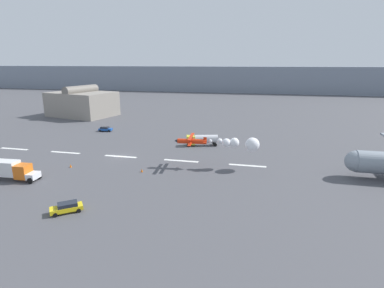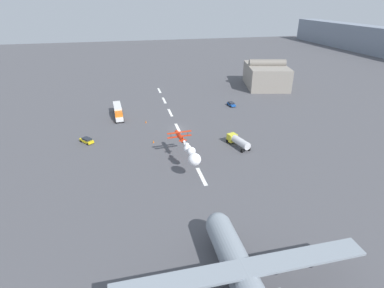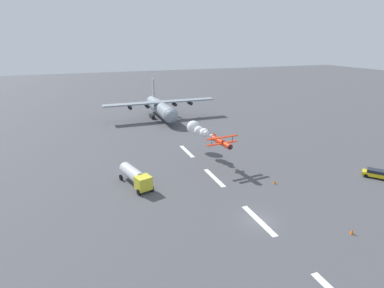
{
  "view_description": "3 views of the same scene",
  "coord_description": "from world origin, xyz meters",
  "px_view_note": "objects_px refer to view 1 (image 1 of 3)",
  "views": [
    {
      "loc": [
        31.88,
        -63.76,
        21.68
      ],
      "look_at": [
        18.01,
        -2.84,
        4.88
      ],
      "focal_mm": 28.63,
      "sensor_mm": 36.0,
      "label": 1
    },
    {
      "loc": [
        87.96,
        -15.97,
        37.94
      ],
      "look_at": [
        18.74,
        0.26,
        3.23
      ],
      "focal_mm": 28.31,
      "sensor_mm": 36.0,
      "label": 2
    },
    {
      "loc": [
        -31.01,
        21.58,
        23.71
      ],
      "look_at": [
        26.35,
        0.0,
        2.8
      ],
      "focal_mm": 28.51,
      "sensor_mm": 36.0,
      "label": 3
    }
  ],
  "objects_px": {
    "followme_car_yellow": "(67,207)",
    "traffic_cone_near": "(71,166)",
    "fuel_tanker_truck": "(202,139)",
    "traffic_cone_far": "(142,170)",
    "stunt_biplane_red": "(234,143)",
    "semi_truck_orange": "(2,169)",
    "airport_staff_sedan": "(105,129)"
  },
  "relations": [
    {
      "from": "semi_truck_orange",
      "to": "airport_staff_sedan",
      "type": "bearing_deg",
      "value": 91.95
    },
    {
      "from": "followme_car_yellow",
      "to": "airport_staff_sedan",
      "type": "xyz_separation_m",
      "value": [
        -21.39,
        51.66,
        -0.0
      ]
    },
    {
      "from": "fuel_tanker_truck",
      "to": "traffic_cone_near",
      "type": "height_order",
      "value": "fuel_tanker_truck"
    },
    {
      "from": "stunt_biplane_red",
      "to": "traffic_cone_near",
      "type": "bearing_deg",
      "value": -167.61
    },
    {
      "from": "stunt_biplane_red",
      "to": "traffic_cone_near",
      "type": "distance_m",
      "value": 34.94
    },
    {
      "from": "stunt_biplane_red",
      "to": "semi_truck_orange",
      "type": "distance_m",
      "value": 45.38
    },
    {
      "from": "stunt_biplane_red",
      "to": "traffic_cone_far",
      "type": "bearing_deg",
      "value": -159.45
    },
    {
      "from": "followme_car_yellow",
      "to": "traffic_cone_far",
      "type": "distance_m",
      "value": 19.2
    },
    {
      "from": "semi_truck_orange",
      "to": "followme_car_yellow",
      "type": "bearing_deg",
      "value": -24.71
    },
    {
      "from": "stunt_biplane_red",
      "to": "traffic_cone_far",
      "type": "height_order",
      "value": "stunt_biplane_red"
    },
    {
      "from": "stunt_biplane_red",
      "to": "traffic_cone_far",
      "type": "distance_m",
      "value": 19.8
    },
    {
      "from": "fuel_tanker_truck",
      "to": "semi_truck_orange",
      "type": "bearing_deg",
      "value": -134.95
    },
    {
      "from": "semi_truck_orange",
      "to": "traffic_cone_near",
      "type": "xyz_separation_m",
      "value": [
        8.47,
        8.81,
        -1.73
      ]
    },
    {
      "from": "semi_truck_orange",
      "to": "traffic_cone_near",
      "type": "relative_size",
      "value": 17.83
    },
    {
      "from": "semi_truck_orange",
      "to": "traffic_cone_near",
      "type": "bearing_deg",
      "value": 46.14
    },
    {
      "from": "fuel_tanker_truck",
      "to": "airport_staff_sedan",
      "type": "distance_m",
      "value": 35.19
    },
    {
      "from": "traffic_cone_near",
      "to": "traffic_cone_far",
      "type": "distance_m",
      "value": 15.86
    },
    {
      "from": "followme_car_yellow",
      "to": "airport_staff_sedan",
      "type": "relative_size",
      "value": 1.08
    },
    {
      "from": "followme_car_yellow",
      "to": "traffic_cone_far",
      "type": "height_order",
      "value": "followme_car_yellow"
    },
    {
      "from": "followme_car_yellow",
      "to": "traffic_cone_near",
      "type": "distance_m",
      "value": 21.35
    },
    {
      "from": "semi_truck_orange",
      "to": "traffic_cone_far",
      "type": "bearing_deg",
      "value": 21.36
    },
    {
      "from": "traffic_cone_near",
      "to": "followme_car_yellow",
      "type": "bearing_deg",
      "value": -57.46
    },
    {
      "from": "semi_truck_orange",
      "to": "followme_car_yellow",
      "type": "distance_m",
      "value": 22.0
    },
    {
      "from": "fuel_tanker_truck",
      "to": "followme_car_yellow",
      "type": "xyz_separation_m",
      "value": [
        -12.27,
        -41.46,
        -0.92
      ]
    },
    {
      "from": "stunt_biplane_red",
      "to": "followme_car_yellow",
      "type": "distance_m",
      "value": 34.11
    },
    {
      "from": "airport_staff_sedan",
      "to": "traffic_cone_near",
      "type": "xyz_separation_m",
      "value": [
        9.91,
        -33.67,
        -0.44
      ]
    },
    {
      "from": "fuel_tanker_truck",
      "to": "traffic_cone_far",
      "type": "bearing_deg",
      "value": -109.15
    },
    {
      "from": "stunt_biplane_red",
      "to": "fuel_tanker_truck",
      "type": "bearing_deg",
      "value": 122.01
    },
    {
      "from": "followme_car_yellow",
      "to": "traffic_cone_near",
      "type": "bearing_deg",
      "value": 122.54
    },
    {
      "from": "fuel_tanker_truck",
      "to": "airport_staff_sedan",
      "type": "height_order",
      "value": "fuel_tanker_truck"
    },
    {
      "from": "followme_car_yellow",
      "to": "traffic_cone_far",
      "type": "xyz_separation_m",
      "value": [
        4.36,
        18.69,
        -0.44
      ]
    },
    {
      "from": "airport_staff_sedan",
      "to": "traffic_cone_near",
      "type": "bearing_deg",
      "value": -73.6
    }
  ]
}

